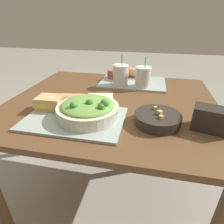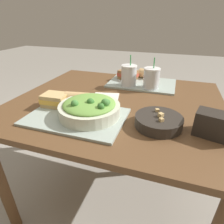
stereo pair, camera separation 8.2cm
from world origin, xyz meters
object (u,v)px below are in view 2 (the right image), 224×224
Objects in this scene: baguette_far at (146,74)px; drink_cup_dark at (129,76)px; sandwich_near at (55,100)px; salad_bowl at (90,108)px; soup_bowl at (159,121)px; napkin_folded at (106,96)px; sandwich_far at (128,75)px; chip_bag at (215,125)px; drink_cup_red at (151,79)px; baguette_near at (78,98)px.

drink_cup_dark is at bearing 173.42° from baguette_far.
baguette_far is at bearing 56.48° from sandwich_near.
salad_bowl is 1.39× the size of soup_bowl.
salad_bowl is at bearing -86.34° from napkin_folded.
sandwich_far is 0.96× the size of chip_bag.
soup_bowl is at bearing 4.07° from salad_bowl.
napkin_folded is (-0.24, -0.20, -0.07)m from drink_cup_red.
drink_cup_dark is at bearing 52.62° from sandwich_near.
sandwich_near is 0.30m from napkin_folded.
drink_cup_red is (0.44, 0.43, 0.03)m from sandwich_near.
baguette_far is 0.76m from chip_bag.
drink_cup_red is (0.22, 0.47, 0.02)m from salad_bowl.
baguette_near reaches higher than soup_bowl.
sandwich_near is 0.99× the size of baguette_near.
chip_bag is (0.50, -0.59, 0.01)m from sandwich_far.
sandwich_near is 0.78× the size of napkin_folded.
drink_cup_red is 0.32m from napkin_folded.
salad_bowl is at bearing -175.93° from soup_bowl.
napkin_folded is (-0.17, -0.41, -0.04)m from baguette_far.
sandwich_near is 0.66× the size of drink_cup_dark.
baguette_near and baguette_far have the same top height.
sandwich_far is 0.24m from drink_cup_red.
salad_bowl is 0.61m from sandwich_far.
drink_cup_dark is at bearing -34.97° from baguette_near.
chip_bag is at bearing -55.09° from drink_cup_red.
baguette_near is 1.26× the size of baguette_far.
baguette_far is 0.22m from drink_cup_red.
soup_bowl is at bearing -61.13° from drink_cup_dark.
drink_cup_dark is (0.29, 0.43, 0.03)m from sandwich_near.
salad_bowl reaches higher than napkin_folded.
soup_bowl is 0.51m from drink_cup_dark.
sandwich_far is at bearing 105.75° from drink_cup_dark.
baguette_near is at bearing 170.47° from baguette_far.
drink_cup_red is at bearing -0.00° from drink_cup_dark.
baguette_far is (-0.17, 0.65, 0.02)m from soup_bowl.
salad_bowl reaches higher than sandwich_far.
salad_bowl reaches higher than soup_bowl.
napkin_folded is (-0.55, 0.25, -0.05)m from chip_bag.
napkin_folded is at bearing -74.72° from sandwich_far.
drink_cup_red is (0.15, -0.00, -0.00)m from drink_cup_dark.
baguette_far is 0.53× the size of drink_cup_dark.
baguette_far is at bearing -33.41° from baguette_near.
drink_cup_red reaches higher than soup_bowl.
drink_cup_red is 0.55m from chip_bag.
drink_cup_red reaches higher than sandwich_far.
baguette_far is 0.65× the size of chip_bag.
drink_cup_dark reaches higher than salad_bowl.
soup_bowl is at bearing -5.44° from sandwich_near.
drink_cup_red is at bearing 102.35° from soup_bowl.
salad_bowl is at bearing -98.61° from drink_cup_dark.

